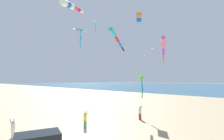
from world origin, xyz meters
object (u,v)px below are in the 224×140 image
person_child_green_jacket (85,119)px  kite_windsock_long_streamer_left (116,38)px  person_child_grey_jacket (13,128)px  kite_delta_white_trailing (96,22)px  kite_delta_orange_high_right (142,77)px  person_adult_flyer (140,112)px  kite_box_black_fish_shape (139,18)px  kite_windsock_checkered_midright (70,6)px  kite_delta_magenta_far_left (81,31)px  kite_windsock_yellow_midlevel (163,47)px

person_child_green_jacket → kite_windsock_long_streamer_left: size_ratio=0.12×
person_child_grey_jacket → kite_windsock_long_streamer_left: size_ratio=0.11×
kite_delta_white_trailing → kite_delta_orange_high_right: kite_delta_white_trailing is taller
person_adult_flyer → kite_box_black_fish_shape: size_ratio=0.12×
person_adult_flyer → kite_delta_orange_high_right: kite_delta_orange_high_right is taller
kite_delta_white_trailing → person_child_grey_jacket: bearing=-163.1°
kite_windsock_checkered_midright → kite_delta_orange_high_right: bearing=-43.0°
person_adult_flyer → kite_windsock_long_streamer_left: 10.28m
kite_box_black_fish_shape → kite_windsock_checkered_midright: size_ratio=0.97×
kite_delta_magenta_far_left → kite_windsock_checkered_midright: kite_windsock_checkered_midright is taller
kite_box_black_fish_shape → kite_windsock_long_streamer_left: (-3.78, 1.09, -3.58)m
kite_windsock_long_streamer_left → kite_delta_orange_high_right: size_ratio=1.05×
kite_windsock_checkered_midright → kite_delta_orange_high_right: size_ratio=1.12×
person_adult_flyer → kite_delta_white_trailing: 15.67m
kite_windsock_yellow_midlevel → kite_box_black_fish_shape: 8.00m
kite_delta_magenta_far_left → kite_windsock_yellow_midlevel: size_ratio=0.77×
person_child_grey_jacket → kite_windsock_long_streamer_left: (11.53, -1.58, 9.89)m
kite_windsock_checkered_midright → kite_delta_white_trailing: (5.45, 1.25, -0.52)m
person_child_green_jacket → kite_windsock_checkered_midright: (0.55, 4.50, 14.11)m
kite_windsock_long_streamer_left → kite_windsock_yellow_midlevel: bearing=-79.0°
person_child_grey_jacket → kite_box_black_fish_shape: size_ratio=0.11×
kite_windsock_long_streamer_left → kite_delta_orange_high_right: bearing=-46.2°
person_adult_flyer → kite_windsock_checkered_midright: size_ratio=0.12×
kite_delta_magenta_far_left → kite_delta_white_trailing: 7.86m
person_child_green_jacket → person_child_grey_jacket: 6.62m
person_child_grey_jacket → kite_windsock_checkered_midright: (6.87, 2.50, 14.19)m
kite_windsock_long_streamer_left → kite_delta_white_trailing: kite_delta_white_trailing is taller
kite_box_black_fish_shape → kite_delta_orange_high_right: 9.05m
kite_windsock_yellow_midlevel → kite_delta_orange_high_right: kite_windsock_yellow_midlevel is taller
person_child_green_jacket → kite_delta_orange_high_right: kite_delta_orange_high_right is taller
person_child_green_jacket → kite_windsock_yellow_midlevel: size_ratio=0.12×
kite_windsock_long_streamer_left → kite_delta_orange_high_right: kite_windsock_long_streamer_left is taller
kite_windsock_long_streamer_left → kite_delta_magenta_far_left: bearing=166.3°
kite_windsock_yellow_midlevel → kite_windsock_checkered_midright: 13.42m
kite_box_black_fish_shape → kite_delta_white_trailing: size_ratio=1.01×
person_child_grey_jacket → kite_windsock_long_streamer_left: bearing=-7.8°
kite_windsock_checkered_midright → kite_delta_white_trailing: 5.62m
person_adult_flyer → kite_box_black_fish_shape: (1.78, 1.29, 13.39)m
kite_windsock_yellow_midlevel → kite_windsock_long_streamer_left: kite_windsock_long_streamer_left is taller
person_child_green_jacket → person_child_grey_jacket: bearing=162.4°
kite_windsock_long_streamer_left → kite_delta_white_trailing: size_ratio=0.98×
person_adult_flyer → kite_delta_magenta_far_left: kite_delta_magenta_far_left is taller
kite_windsock_long_streamer_left → kite_delta_white_trailing: (0.79, 5.34, 3.78)m
kite_windsock_long_streamer_left → kite_windsock_checkered_midright: (-4.66, 4.09, 4.30)m
person_child_grey_jacket → kite_delta_orange_high_right: (13.88, -4.04, 4.64)m
person_adult_flyer → kite_delta_orange_high_right: 4.57m
kite_delta_white_trailing → kite_delta_orange_high_right: (1.56, -7.79, -9.03)m
kite_windsock_long_streamer_left → kite_delta_white_trailing: bearing=81.6°
kite_windsock_long_streamer_left → kite_windsock_checkered_midright: bearing=138.8°
person_adult_flyer → kite_delta_orange_high_right: size_ratio=0.13×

